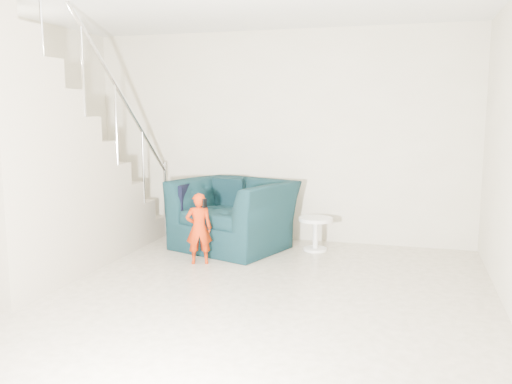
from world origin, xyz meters
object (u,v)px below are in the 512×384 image
armchair (233,214)px  toddler (199,229)px  side_table (315,228)px  staircase (37,183)px

armchair → toddler: bearing=-81.5°
side_table → staircase: staircase is taller
toddler → staircase: (-1.46, -0.78, 0.55)m
side_table → armchair: bearing=-171.6°
toddler → staircase: bearing=4.4°
armchair → staircase: bearing=-116.8°
toddler → side_table: 1.47m
side_table → staircase: size_ratio=0.11×
toddler → side_table: (1.14, 0.92, -0.12)m
side_table → staircase: (-2.60, -1.70, 0.67)m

